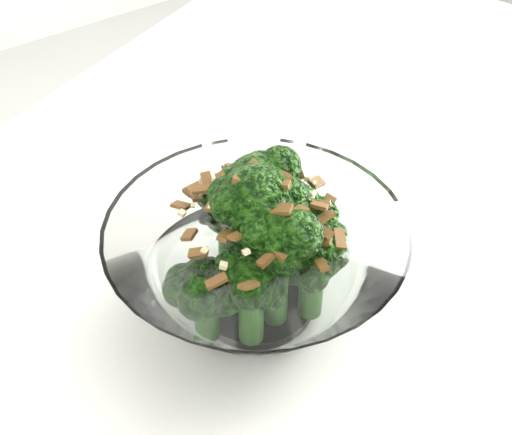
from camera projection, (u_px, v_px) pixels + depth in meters
broccoli_dish at (258, 260)px, 0.52m from camera, size 0.20×0.20×0.12m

